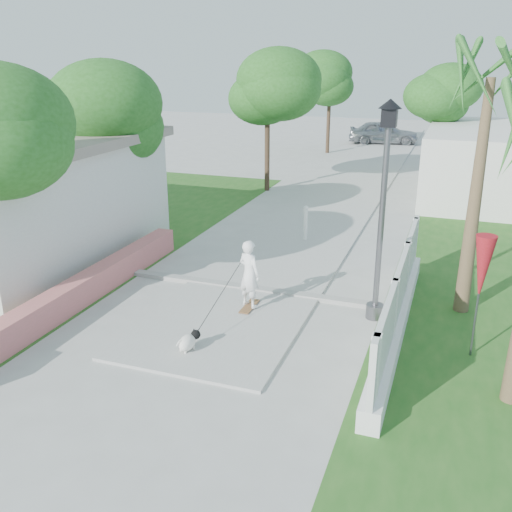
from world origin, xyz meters
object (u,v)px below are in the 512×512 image
at_px(patio_umbrella, 482,269).
at_px(parked_car, 383,132).
at_px(bollard, 305,223).
at_px(dog, 189,341).
at_px(street_lamp, 383,205).
at_px(skateboarder, 234,285).

distance_m(patio_umbrella, parked_car, 26.35).
relative_size(bollard, dog, 1.90).
bearing_deg(dog, patio_umbrella, 40.88).
distance_m(street_lamp, skateboarder, 3.38).
height_order(street_lamp, skateboarder, street_lamp).
xyz_separation_m(street_lamp, skateboarder, (-2.76, -0.99, -1.68)).
distance_m(bollard, skateboarder, 5.49).
distance_m(dog, parked_car, 27.46).
bearing_deg(street_lamp, bollard, 120.96).
distance_m(bollard, patio_umbrella, 7.25).
xyz_separation_m(street_lamp, patio_umbrella, (1.90, -1.00, -0.74)).
bearing_deg(bollard, dog, -92.45).
xyz_separation_m(skateboarder, dog, (-0.24, -1.64, -0.52)).
distance_m(patio_umbrella, dog, 5.37).
distance_m(skateboarder, dog, 1.74).
relative_size(bollard, skateboarder, 0.47).
bearing_deg(dog, skateboarder, 104.06).
xyz_separation_m(bollard, patio_umbrella, (4.60, -5.50, 1.10)).
bearing_deg(street_lamp, dog, -138.82).
bearing_deg(bollard, patio_umbrella, -50.09).
height_order(street_lamp, patio_umbrella, street_lamp).
bearing_deg(parked_car, patio_umbrella, -179.50).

